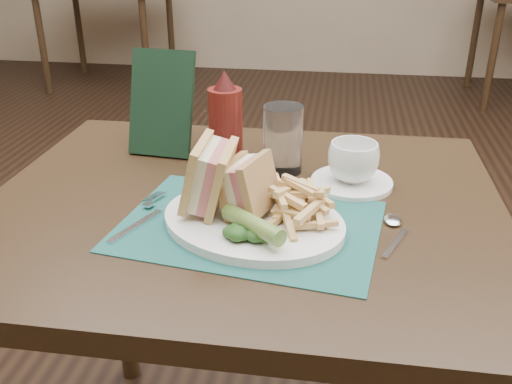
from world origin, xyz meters
TOP-DOWN VIEW (x-y plane):
  - floor at (0.00, 0.00)m, footprint 7.00×7.00m
  - wall_back at (0.00, 3.50)m, footprint 6.00×0.00m
  - table_main at (0.00, -0.50)m, footprint 0.90×0.75m
  - table_bg_left at (-1.62, 2.84)m, footprint 0.90×0.75m
  - placemat at (0.03, -0.59)m, footprint 0.44×0.34m
  - plate at (0.03, -0.59)m, footprint 0.37×0.33m
  - sandwich_half_a at (-0.06, -0.57)m, footprint 0.08×0.12m
  - sandwich_half_b at (0.00, -0.57)m, footprint 0.10×0.11m
  - kale_garnish at (0.03, -0.65)m, footprint 0.11×0.08m
  - pickle_spear at (0.04, -0.65)m, footprint 0.11×0.10m
  - fries_pile at (0.10, -0.57)m, footprint 0.18×0.20m
  - fork at (-0.15, -0.59)m, footprint 0.09×0.17m
  - spoon at (0.25, -0.59)m, footprint 0.09×0.15m
  - saucer at (0.19, -0.41)m, footprint 0.19×0.19m
  - coffee_cup at (0.19, -0.41)m, footprint 0.13×0.13m
  - drinking_glass at (0.05, -0.36)m, footprint 0.10×0.10m
  - ketchup_bottle at (-0.06, -0.33)m, footprint 0.08×0.08m
  - check_presenter at (-0.20, -0.30)m, footprint 0.14×0.09m

SIDE VIEW (x-z plane):
  - floor at x=0.00m, z-range 0.00..0.00m
  - wall_back at x=0.00m, z-range -3.00..3.00m
  - table_main at x=0.00m, z-range 0.00..0.75m
  - table_bg_left at x=-1.62m, z-range 0.00..0.75m
  - placemat at x=0.03m, z-range 0.75..0.75m
  - spoon at x=0.25m, z-range 0.75..0.76m
  - saucer at x=0.19m, z-range 0.75..0.76m
  - fork at x=-0.15m, z-range 0.75..0.76m
  - plate at x=0.03m, z-range 0.75..0.77m
  - kale_garnish at x=0.03m, z-range 0.77..0.79m
  - pickle_spear at x=0.04m, z-range 0.77..0.80m
  - coffee_cup at x=0.19m, z-range 0.76..0.83m
  - fries_pile at x=0.10m, z-range 0.77..0.83m
  - drinking_glass at x=0.05m, z-range 0.75..0.88m
  - sandwich_half_b at x=0.00m, z-range 0.77..0.86m
  - sandwich_half_a at x=-0.06m, z-range 0.77..0.88m
  - ketchup_bottle at x=-0.06m, z-range 0.75..0.94m
  - check_presenter at x=-0.20m, z-range 0.75..0.96m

